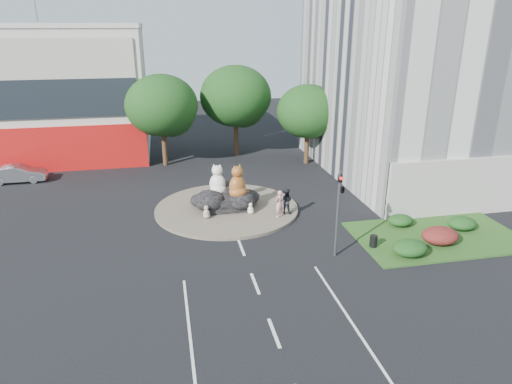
{
  "coord_description": "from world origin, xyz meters",
  "views": [
    {
      "loc": [
        -3.99,
        -19.54,
        12.24
      ],
      "look_at": [
        1.65,
        7.79,
        2.0
      ],
      "focal_mm": 32.0,
      "sensor_mm": 36.0,
      "label": 1
    }
  ],
  "objects_px": {
    "parked_car": "(18,174)",
    "kitten_calico": "(206,211)",
    "cat_tabby": "(237,181)",
    "kitten_white": "(250,208)",
    "pedestrian_pink": "(279,204)",
    "pedestrian_dark": "(286,201)",
    "cat_white": "(217,179)",
    "litter_bin": "(373,241)"
  },
  "relations": [
    {
      "from": "cat_white",
      "to": "cat_tabby",
      "type": "bearing_deg",
      "value": -13.76
    },
    {
      "from": "cat_tabby",
      "to": "parked_car",
      "type": "distance_m",
      "value": 19.46
    },
    {
      "from": "kitten_calico",
      "to": "cat_tabby",
      "type": "bearing_deg",
      "value": 56.14
    },
    {
      "from": "pedestrian_dark",
      "to": "parked_car",
      "type": "height_order",
      "value": "pedestrian_dark"
    },
    {
      "from": "cat_white",
      "to": "cat_tabby",
      "type": "distance_m",
      "value": 1.53
    },
    {
      "from": "cat_tabby",
      "to": "litter_bin",
      "type": "height_order",
      "value": "cat_tabby"
    },
    {
      "from": "parked_car",
      "to": "cat_tabby",
      "type": "bearing_deg",
      "value": -121.7
    },
    {
      "from": "cat_white",
      "to": "pedestrian_pink",
      "type": "xyz_separation_m",
      "value": [
        3.73,
        -2.79,
        -1.06
      ]
    },
    {
      "from": "pedestrian_pink",
      "to": "litter_bin",
      "type": "relative_size",
      "value": 2.65
    },
    {
      "from": "kitten_calico",
      "to": "litter_bin",
      "type": "height_order",
      "value": "kitten_calico"
    },
    {
      "from": "pedestrian_pink",
      "to": "cat_white",
      "type": "bearing_deg",
      "value": -72.83
    },
    {
      "from": "pedestrian_pink",
      "to": "litter_bin",
      "type": "xyz_separation_m",
      "value": [
        4.33,
        -5.19,
        -0.66
      ]
    },
    {
      "from": "kitten_calico",
      "to": "pedestrian_pink",
      "type": "distance_m",
      "value": 4.84
    },
    {
      "from": "parked_car",
      "to": "kitten_calico",
      "type": "bearing_deg",
      "value": -128.47
    },
    {
      "from": "pedestrian_pink",
      "to": "pedestrian_dark",
      "type": "relative_size",
      "value": 1.07
    },
    {
      "from": "kitten_white",
      "to": "pedestrian_dark",
      "type": "bearing_deg",
      "value": -25.33
    },
    {
      "from": "kitten_calico",
      "to": "pedestrian_dark",
      "type": "height_order",
      "value": "pedestrian_dark"
    },
    {
      "from": "kitten_calico",
      "to": "kitten_white",
      "type": "bearing_deg",
      "value": 32.68
    },
    {
      "from": "kitten_calico",
      "to": "pedestrian_pink",
      "type": "height_order",
      "value": "pedestrian_pink"
    },
    {
      "from": "kitten_calico",
      "to": "litter_bin",
      "type": "bearing_deg",
      "value": -3.56
    },
    {
      "from": "kitten_calico",
      "to": "pedestrian_dark",
      "type": "xyz_separation_m",
      "value": [
        5.39,
        -0.27,
        0.42
      ]
    },
    {
      "from": "cat_tabby",
      "to": "kitten_white",
      "type": "bearing_deg",
      "value": -85.24
    },
    {
      "from": "litter_bin",
      "to": "cat_white",
      "type": "bearing_deg",
      "value": 135.24
    },
    {
      "from": "kitten_calico",
      "to": "litter_bin",
      "type": "xyz_separation_m",
      "value": [
        9.07,
        -6.0,
        -0.18
      ]
    },
    {
      "from": "cat_tabby",
      "to": "pedestrian_pink",
      "type": "distance_m",
      "value": 3.33
    },
    {
      "from": "cat_white",
      "to": "pedestrian_dark",
      "type": "height_order",
      "value": "cat_white"
    },
    {
      "from": "kitten_calico",
      "to": "parked_car",
      "type": "distance_m",
      "value": 18.13
    },
    {
      "from": "parked_car",
      "to": "litter_bin",
      "type": "xyz_separation_m",
      "value": [
        23.46,
        -17.04,
        -0.25
      ]
    },
    {
      "from": "cat_white",
      "to": "parked_car",
      "type": "height_order",
      "value": "cat_white"
    },
    {
      "from": "pedestrian_dark",
      "to": "parked_car",
      "type": "relative_size",
      "value": 0.4
    },
    {
      "from": "pedestrian_pink",
      "to": "parked_car",
      "type": "relative_size",
      "value": 0.42
    },
    {
      "from": "kitten_white",
      "to": "litter_bin",
      "type": "xyz_separation_m",
      "value": [
        6.07,
        -6.15,
        -0.13
      ]
    },
    {
      "from": "kitten_white",
      "to": "parked_car",
      "type": "relative_size",
      "value": 0.18
    },
    {
      "from": "pedestrian_dark",
      "to": "kitten_calico",
      "type": "bearing_deg",
      "value": 30.32
    },
    {
      "from": "kitten_calico",
      "to": "pedestrian_dark",
      "type": "bearing_deg",
      "value": 27.07
    },
    {
      "from": "cat_tabby",
      "to": "pedestrian_pink",
      "type": "height_order",
      "value": "cat_tabby"
    },
    {
      "from": "cat_tabby",
      "to": "kitten_calico",
      "type": "relative_size",
      "value": 2.6
    },
    {
      "from": "parked_car",
      "to": "litter_bin",
      "type": "height_order",
      "value": "parked_car"
    },
    {
      "from": "cat_white",
      "to": "kitten_white",
      "type": "distance_m",
      "value": 3.14
    },
    {
      "from": "kitten_white",
      "to": "litter_bin",
      "type": "bearing_deg",
      "value": -60.86
    },
    {
      "from": "pedestrian_pink",
      "to": "pedestrian_dark",
      "type": "distance_m",
      "value": 0.84
    },
    {
      "from": "kitten_calico",
      "to": "parked_car",
      "type": "height_order",
      "value": "parked_car"
    }
  ]
}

